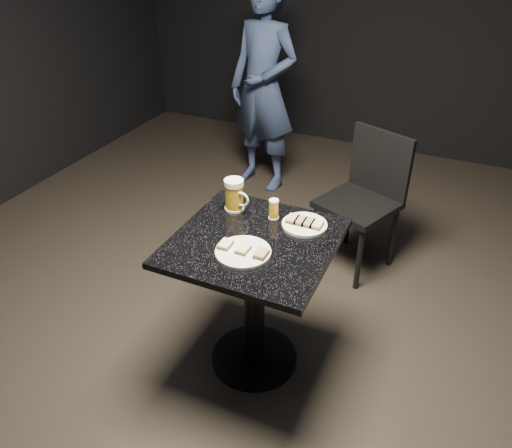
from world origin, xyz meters
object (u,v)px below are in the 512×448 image
Objects in this scene: patron at (263,88)px; table at (254,282)px; beer_tumbler at (274,209)px; plate_small at (304,225)px; beer_mug at (235,195)px; chair at (365,193)px; plate_large at (243,252)px.

patron is 2.17× the size of table.
table is 0.35m from beer_tumbler.
plate_small is 0.37m from beer_mug.
patron is 2.02m from table.
beer_mug is 0.18× the size of chair.
table is (0.77, -1.85, -0.31)m from patron.
chair is at bearing 62.50° from beer_mug.
table is at bearing -103.64° from chair.
patron is at bearing 109.12° from beer_mug.
table is (-0.16, -0.20, -0.25)m from plate_small.
beer_tumbler is 0.96m from chair.
beer_mug reaches higher than beer_tumbler.
plate_large is 1.25m from chair.
plate_large is 0.38m from beer_mug.
plate_large is 0.32m from beer_tumbler.
plate_large is at bearing -89.38° from table.
plate_large is 0.27m from table.
patron is at bearing 115.20° from beer_tumbler.
beer_tumbler is (-0.16, 0.01, 0.04)m from plate_small.
beer_mug reaches higher than chair.
beer_tumbler is (0.01, 0.32, 0.04)m from plate_large.
patron is 10.31× the size of beer_mug.
table is at bearing -129.88° from plate_small.
beer_mug is at bearing 134.00° from table.
plate_large is at bearing -56.22° from patron.
patron is 1.82m from beer_tumbler.
plate_large is 0.35m from plate_small.
table is at bearing -55.06° from patron.
plate_small is at bearing -2.03° from beer_tumbler.
beer_mug is (-0.36, 0.00, 0.07)m from plate_small.
patron is (-0.77, 1.96, 0.06)m from plate_large.
table is 7.65× the size of beer_tumbler.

